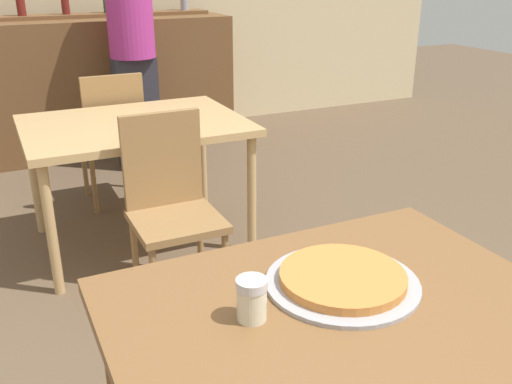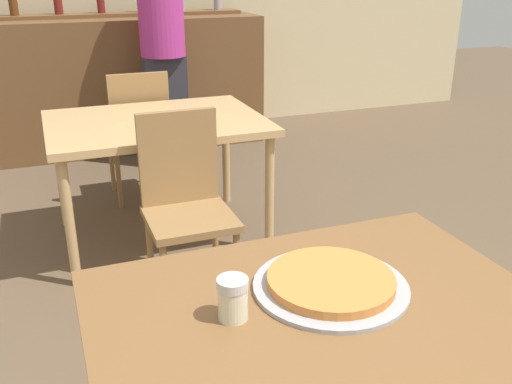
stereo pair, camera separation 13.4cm
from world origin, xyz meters
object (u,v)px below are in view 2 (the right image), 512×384
pizza_tray (331,283)px  cheese_shaker (233,298)px  chair_far_side_back (139,130)px  chair_far_side_front (185,195)px  person_standing (162,39)px

pizza_tray → cheese_shaker: cheese_shaker is taller
cheese_shaker → pizza_tray: bearing=7.3°
chair_far_side_back → cheese_shaker: 2.64m
chair_far_side_back → cheese_shaker: chair_far_side_back is taller
chair_far_side_front → person_standing: size_ratio=0.49×
chair_far_side_back → pizza_tray: (0.05, -2.57, 0.27)m
chair_far_side_front → person_standing: 2.03m
chair_far_side_back → person_standing: person_standing is taller
chair_far_side_back → pizza_tray: chair_far_side_back is taller
chair_far_side_front → pizza_tray: chair_far_side_front is taller
chair_far_side_front → chair_far_side_back: (-0.00, 1.23, 0.00)m
chair_far_side_back → cheese_shaker: bearing=85.1°
cheese_shaker → person_standing: (0.56, 3.32, 0.18)m
chair_far_side_front → cheese_shaker: 1.43m
cheese_shaker → chair_far_side_back: bearing=85.1°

